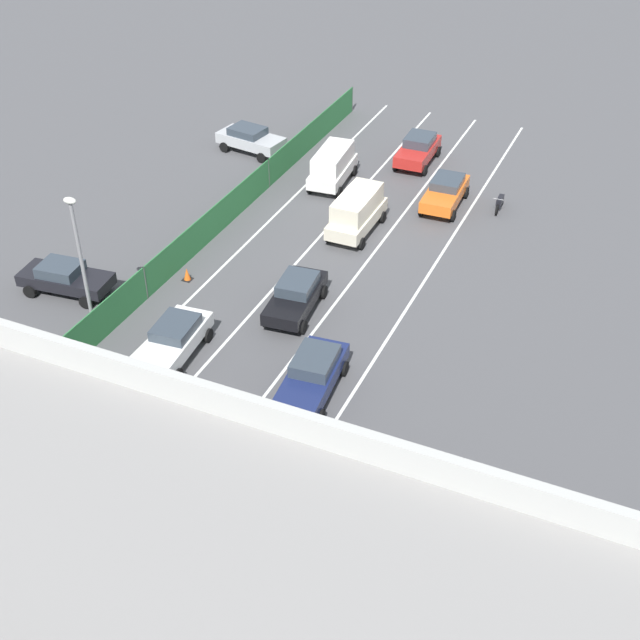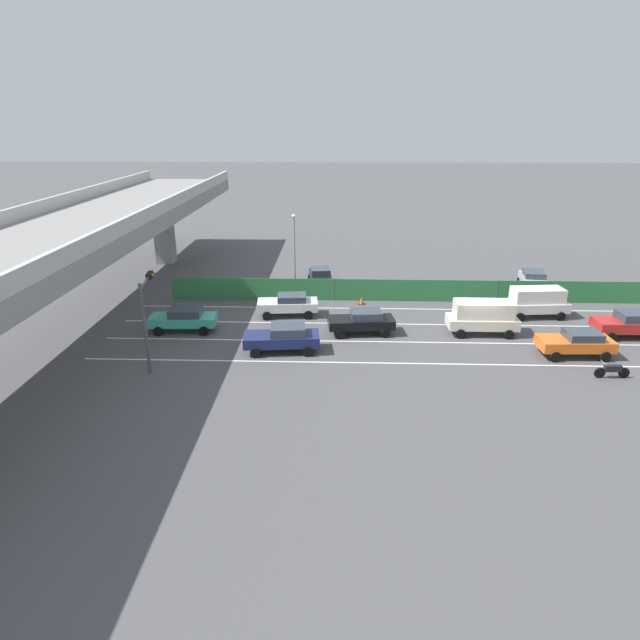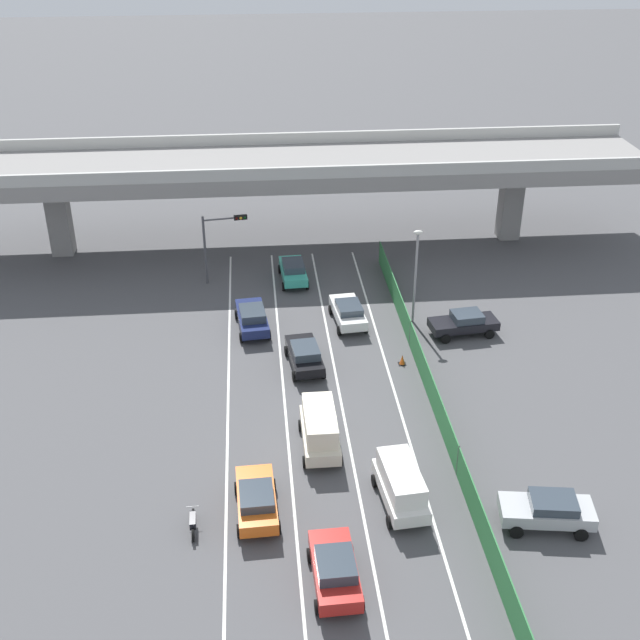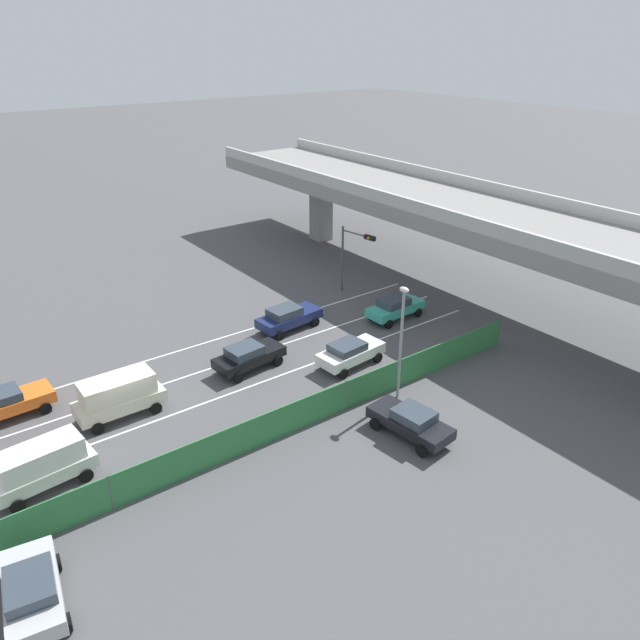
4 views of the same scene
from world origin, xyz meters
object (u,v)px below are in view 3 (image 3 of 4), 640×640
object	(u,v)px
traffic_cone	(402,360)
car_sedan_white	(348,312)
car_taxi_teal	(293,270)
car_taxi_orange	(257,499)
parked_wagon_silver	(548,510)
car_sedan_black	(305,355)
traffic_light	(220,235)
car_van_white	(401,484)
car_sedan_navy	(252,317)
motorcycle	(193,522)
car_van_cream	(320,428)
parked_sedan_dark	(464,322)
car_sedan_red	(335,569)
street_lamp	(416,267)

from	to	relation	value
traffic_cone	car_sedan_white	bearing A→B (deg)	116.67
car_taxi_teal	car_sedan_white	distance (m)	7.53
car_taxi_orange	parked_wagon_silver	size ratio (longest dim) A/B	0.98
car_taxi_orange	traffic_cone	xyz separation A→B (m)	(9.23, 12.58, -0.59)
car_sedan_black	traffic_light	world-z (taller)	traffic_light
car_van_white	car_sedan_navy	bearing A→B (deg)	110.98
car_sedan_black	car_taxi_teal	xyz separation A→B (m)	(0.02, 12.00, 0.01)
car_taxi_teal	motorcycle	distance (m)	26.33
traffic_light	car_taxi_orange	bearing A→B (deg)	-85.37
car_van_cream	car_taxi_teal	xyz separation A→B (m)	(-0.20, 19.98, -0.37)
parked_wagon_silver	parked_sedan_dark	world-z (taller)	parked_wagon_silver
motorcycle	car_van_cream	bearing A→B (deg)	41.40
car_sedan_black	car_van_cream	distance (m)	7.99
car_taxi_teal	motorcycle	xyz separation A→B (m)	(-6.17, -25.60, -0.44)
car_sedan_black	car_sedan_navy	world-z (taller)	car_sedan_navy
car_van_cream	car_van_white	distance (m)	5.84
parked_wagon_silver	traffic_light	distance (m)	31.33
car_sedan_red	car_van_cream	bearing A→B (deg)	88.73
parked_sedan_dark	traffic_light	distance (m)	18.67
traffic_cone	street_lamp	bearing A→B (deg)	72.45
car_sedan_navy	car_van_cream	bearing A→B (deg)	-75.56
car_sedan_black	car_van_cream	size ratio (longest dim) A/B	0.99
car_van_white	parked_sedan_dark	xyz separation A→B (m)	(7.04, 15.83, -0.35)
car_taxi_teal	motorcycle	world-z (taller)	car_taxi_teal
car_sedan_red	car_sedan_navy	xyz separation A→B (m)	(-3.13, 22.47, -0.02)
car_sedan_red	traffic_light	xyz separation A→B (m)	(-5.25, 29.89, 2.79)
car_sedan_red	street_lamp	size ratio (longest dim) A/B	0.65
car_van_white	traffic_light	bearing A→B (deg)	109.52
car_sedan_white	car_van_cream	bearing A→B (deg)	-103.15
car_van_cream	motorcycle	size ratio (longest dim) A/B	2.35
street_lamp	car_sedan_navy	bearing A→B (deg)	-179.44
car_van_cream	traffic_cone	size ratio (longest dim) A/B	7.14
car_sedan_black	car_van_cream	bearing A→B (deg)	-88.43
motorcycle	parked_sedan_dark	distance (m)	23.76
parked_wagon_silver	traffic_cone	xyz separation A→B (m)	(-4.17, 14.51, -0.61)
parked_wagon_silver	car_sedan_black	bearing A→B (deg)	124.72
car_sedan_red	street_lamp	bearing A→B (deg)	71.18
car_van_cream	car_taxi_orange	distance (m)	5.90
parked_wagon_silver	car_van_white	bearing A→B (deg)	162.90
car_sedan_black	car_taxi_orange	xyz separation A→B (m)	(-3.20, -12.78, -0.00)
parked_wagon_silver	traffic_light	size ratio (longest dim) A/B	0.86
street_lamp	car_taxi_orange	bearing A→B (deg)	-121.38
car_sedan_red	traffic_cone	size ratio (longest dim) A/B	6.73
car_van_white	street_lamp	distance (m)	18.47
car_taxi_orange	car_sedan_white	bearing A→B (deg)	70.14
motorcycle	street_lamp	bearing A→B (deg)	53.45
car_taxi_teal	traffic_light	size ratio (longest dim) A/B	0.85
car_sedan_navy	traffic_cone	bearing A→B (deg)	-29.54
motorcycle	parked_wagon_silver	bearing A→B (deg)	-3.88
car_van_white	motorcycle	size ratio (longest dim) A/B	2.31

